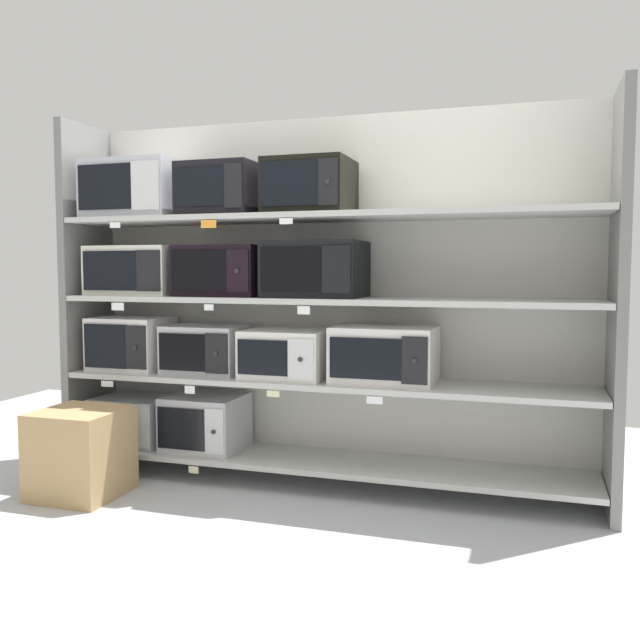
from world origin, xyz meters
The scene contains 33 objects.
ground centered at (0.00, -1.00, -0.01)m, with size 6.93×6.00×0.02m, color #B2B7BC.
back_panel centered at (0.00, 0.26, 1.03)m, with size 3.13×0.04×2.06m, color beige.
upright_left centered at (-1.49, 0.00, 1.03)m, with size 0.05×0.47×2.06m, color slate.
upright_right centered at (1.49, 0.00, 1.03)m, with size 0.05×0.47×2.06m, color slate.
shelf_0 centered at (0.00, 0.00, 0.13)m, with size 2.93×0.47×0.03m, color beige.
microwave_0 centered at (-1.18, 0.00, 0.29)m, with size 0.44×0.37×0.28m.
microwave_1 centered at (-0.70, 0.00, 0.30)m, with size 0.43×0.39×0.31m.
price_tag_0 centered at (-1.21, -0.24, 0.10)m, with size 0.06×0.00×0.03m, color beige.
price_tag_1 centered at (-0.66, -0.24, 0.09)m, with size 0.06×0.00×0.04m, color beige.
shelf_1 centered at (0.00, 0.00, 0.58)m, with size 2.93×0.47×0.03m, color beige.
microwave_2 centered at (-1.19, 0.00, 0.75)m, with size 0.43×0.37×0.31m.
microwave_3 centered at (-0.69, 0.00, 0.73)m, with size 0.45×0.34×0.28m.
microwave_4 centered at (-0.19, 0.00, 0.73)m, with size 0.46×0.42×0.27m.
microwave_5 centered at (0.36, 0.00, 0.74)m, with size 0.53×0.40×0.30m.
price_tag_2 centered at (-1.20, -0.24, 0.54)m, with size 0.08×0.00×0.03m, color white.
price_tag_3 centered at (-0.67, -0.24, 0.54)m, with size 0.06×0.00×0.04m, color white.
price_tag_4 centered at (-0.18, -0.24, 0.54)m, with size 0.07×0.00×0.03m, color beige.
price_tag_5 centered at (0.36, -0.24, 0.54)m, with size 0.08×0.00×0.04m, color white.
shelf_2 centered at (0.00, 0.00, 1.03)m, with size 2.93×0.47×0.03m, color beige.
microwave_6 centered at (-1.14, 0.00, 1.19)m, with size 0.53×0.36×0.29m.
microwave_7 centered at (-0.58, 0.00, 1.19)m, with size 0.49×0.37×0.29m.
microwave_8 centered at (-0.02, 0.00, 1.19)m, with size 0.52×0.40×0.30m.
price_tag_6 centered at (-1.12, -0.24, 0.99)m, with size 0.08×0.00×0.04m, color white.
price_tag_7 centered at (-0.55, -0.24, 0.99)m, with size 0.05×0.00×0.03m, color white.
price_tag_8 centered at (-0.01, -0.24, 0.99)m, with size 0.07×0.00×0.04m, color white.
shelf_3 centered at (0.00, 0.00, 1.48)m, with size 2.93×0.47×0.03m, color beige.
microwave_9 centered at (-1.13, 0.00, 1.66)m, with size 0.55×0.41×0.33m.
microwave_10 centered at (-0.56, 0.00, 1.64)m, with size 0.43×0.43×0.29m.
microwave_11 centered at (-0.06, 0.00, 1.64)m, with size 0.45×0.40×0.29m.
price_tag_9 centered at (-1.12, -0.24, 1.44)m, with size 0.07×0.00×0.03m, color white.
price_tag_10 centered at (-0.54, -0.24, 1.43)m, with size 0.09×0.00×0.04m, color orange.
price_tag_11 centered at (-0.11, -0.24, 1.44)m, with size 0.07×0.00×0.03m, color white.
shipping_carton centered at (-1.15, -0.55, 0.23)m, with size 0.42×0.42×0.46m, color tan.
Camera 1 is at (1.12, -3.51, 1.20)m, focal length 38.03 mm.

